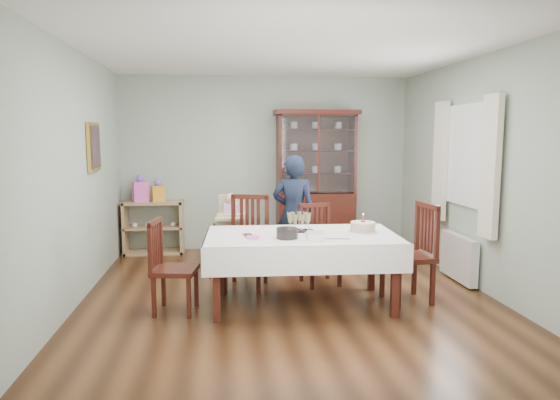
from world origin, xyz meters
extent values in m
plane|color=#593319|center=(0.00, 0.00, 0.00)|extent=(5.00, 5.00, 0.00)
plane|color=#9EAA99|center=(0.00, 2.50, 1.35)|extent=(4.50, 0.00, 4.50)
plane|color=#9EAA99|center=(-2.25, 0.00, 1.35)|extent=(0.00, 5.00, 5.00)
plane|color=#9EAA99|center=(2.25, 0.00, 1.35)|extent=(0.00, 5.00, 5.00)
plane|color=white|center=(0.00, 0.00, 2.70)|extent=(5.00, 5.00, 0.00)
cube|color=#401610|center=(0.11, -0.31, 0.72)|extent=(1.94, 1.13, 0.06)
cube|color=white|center=(0.11, -0.31, 0.76)|extent=(2.05, 1.24, 0.01)
cube|color=#401610|center=(0.75, 2.26, 0.45)|extent=(1.20, 0.45, 0.90)
cube|color=white|center=(0.75, 2.07, 1.50)|extent=(1.12, 0.01, 1.16)
cube|color=#401610|center=(0.75, 2.26, 2.14)|extent=(1.30, 0.48, 0.07)
cube|color=tan|center=(-1.75, 2.28, 0.02)|extent=(0.90, 0.38, 0.04)
cube|color=tan|center=(-1.75, 2.28, 0.40)|extent=(0.90, 0.38, 0.03)
cube|color=tan|center=(-1.75, 2.28, 0.78)|extent=(0.90, 0.38, 0.04)
cube|color=tan|center=(-2.17, 2.28, 0.40)|extent=(0.04, 0.38, 0.80)
cube|color=tan|center=(-1.33, 2.28, 0.40)|extent=(0.04, 0.38, 0.80)
cube|color=gold|center=(-2.22, 0.80, 1.65)|extent=(0.04, 0.48, 0.58)
cube|color=white|center=(2.22, 0.30, 1.55)|extent=(0.04, 1.02, 1.22)
cube|color=silver|center=(2.16, -0.32, 1.45)|extent=(0.07, 0.30, 1.55)
cube|color=silver|center=(2.16, 0.92, 1.45)|extent=(0.07, 0.30, 1.55)
cube|color=white|center=(2.16, 0.30, 0.30)|extent=(0.10, 0.80, 0.55)
cube|color=#401610|center=(-0.45, 0.37, 0.49)|extent=(0.60, 0.60, 0.05)
cube|color=#401610|center=(-0.38, 0.58, 0.79)|extent=(0.45, 0.18, 0.57)
cube|color=#401610|center=(0.45, 0.39, 0.44)|extent=(0.51, 0.51, 0.05)
cube|color=#401610|center=(0.41, 0.59, 0.70)|extent=(0.41, 0.12, 0.51)
cube|color=#401610|center=(-1.20, -0.38, 0.43)|extent=(0.49, 0.49, 0.05)
cube|color=#401610|center=(-1.39, -0.35, 0.69)|extent=(0.10, 0.41, 0.50)
cube|color=#401610|center=(1.25, -0.34, 0.49)|extent=(0.53, 0.53, 0.05)
cube|color=#401610|center=(1.47, -0.32, 0.78)|extent=(0.10, 0.46, 0.56)
imported|color=black|center=(0.21, 0.96, 0.77)|extent=(0.65, 0.52, 1.54)
cube|color=tan|center=(-0.60, 1.01, 0.67)|extent=(0.38, 0.34, 0.24)
cube|color=tan|center=(-0.60, 1.01, 0.87)|extent=(0.35, 0.10, 0.28)
cube|color=tan|center=(-0.60, 1.01, 0.75)|extent=(0.38, 0.20, 0.03)
cube|color=#C9ACD1|center=(-0.60, 1.01, 0.83)|extent=(0.20, 0.16, 0.18)
sphere|color=beige|center=(-0.60, 1.01, 0.98)|extent=(0.15, 0.15, 0.15)
cylinder|color=silver|center=(0.09, -0.22, 0.77)|extent=(0.34, 0.34, 0.01)
torus|color=silver|center=(0.09, -0.22, 0.78)|extent=(0.35, 0.35, 0.01)
cylinder|color=white|center=(0.76, -0.31, 0.77)|extent=(0.30, 0.30, 0.02)
cylinder|color=brown|center=(0.76, -0.31, 0.82)|extent=(0.26, 0.26, 0.09)
cylinder|color=silver|center=(0.76, -0.31, 0.87)|extent=(0.26, 0.26, 0.01)
cylinder|color=#F24C4C|center=(0.76, -0.31, 0.92)|extent=(0.01, 0.01, 0.07)
sphere|color=yellow|center=(0.76, -0.31, 0.96)|extent=(0.02, 0.02, 0.02)
cylinder|color=black|center=(-0.07, -0.50, 0.81)|extent=(0.28, 0.28, 0.10)
cylinder|color=white|center=(0.19, -0.61, 0.80)|extent=(0.24, 0.24, 0.08)
cube|color=#E956BB|center=(-0.41, -0.46, 0.77)|extent=(0.14, 0.14, 0.02)
cube|color=silver|center=(0.41, -0.61, 0.77)|extent=(0.27, 0.10, 0.01)
cube|color=#E956BB|center=(-1.92, 2.26, 0.95)|extent=(0.26, 0.21, 0.30)
sphere|color=#E533B2|center=(-1.92, 2.26, 1.15)|extent=(0.12, 0.12, 0.12)
cube|color=gold|center=(-1.66, 2.26, 0.92)|extent=(0.21, 0.17, 0.24)
sphere|color=#E533B2|center=(-1.66, 2.26, 1.08)|extent=(0.11, 0.11, 0.11)
camera|label=1|loc=(-0.73, -5.37, 1.78)|focal=32.00mm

